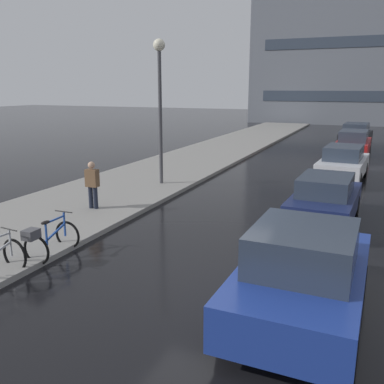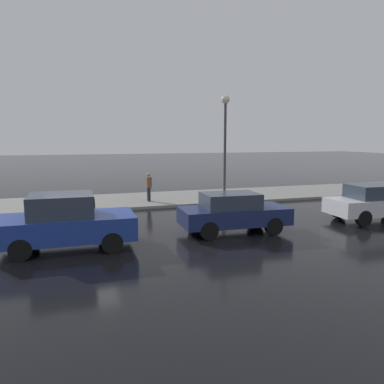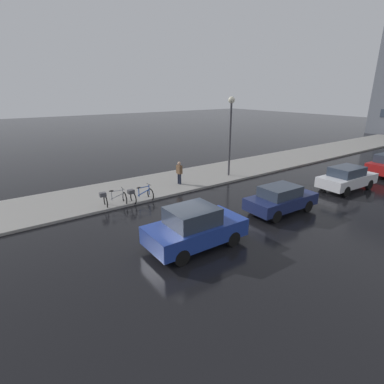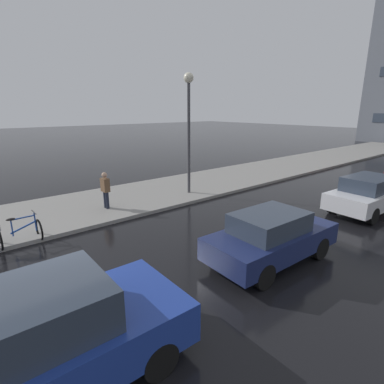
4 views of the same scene
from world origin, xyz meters
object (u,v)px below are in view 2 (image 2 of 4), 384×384
at_px(bicycle_nearest, 44,203).
at_px(car_white, 377,202).
at_px(bicycle_second, 78,202).
at_px(car_navy, 233,212).
at_px(pedestrian, 149,186).
at_px(car_blue, 66,222).
at_px(streetlamp, 225,127).

relative_size(bicycle_nearest, car_white, 0.33).
height_order(bicycle_second, car_navy, car_navy).
bearing_deg(pedestrian, car_blue, -29.35).
height_order(car_navy, streetlamp, streetlamp).
bearing_deg(streetlamp, car_blue, -49.97).
bearing_deg(car_white, car_blue, -88.81).
height_order(car_blue, car_navy, car_blue).
bearing_deg(car_navy, car_blue, -87.30).
xyz_separation_m(bicycle_nearest, bicycle_second, (0.28, 1.49, -0.01)).
xyz_separation_m(bicycle_nearest, car_blue, (6.16, 1.03, 0.34)).
height_order(bicycle_nearest, car_blue, car_blue).
xyz_separation_m(car_blue, car_white, (-0.26, 12.33, -0.07)).
bearing_deg(bicycle_second, car_blue, -4.42).
bearing_deg(bicycle_nearest, pedestrian, 101.74).
bearing_deg(bicycle_nearest, car_navy, 49.13).
bearing_deg(streetlamp, car_navy, -20.37).
distance_m(bicycle_second, car_navy, 7.73).
bearing_deg(pedestrian, bicycle_nearest, -78.26).
relative_size(car_blue, car_white, 0.96).
bearing_deg(streetlamp, pedestrian, -94.09).
bearing_deg(car_white, pedestrian, -130.11).
relative_size(bicycle_second, pedestrian, 0.86).
bearing_deg(bicycle_nearest, streetlamp, 94.69).
xyz_separation_m(bicycle_second, car_blue, (5.88, -0.45, 0.36)).
xyz_separation_m(car_navy, streetlamp, (-6.65, 2.47, 3.26)).
height_order(bicycle_second, streetlamp, streetlamp).
distance_m(car_blue, car_white, 12.33).
relative_size(bicycle_nearest, car_blue, 0.35).
relative_size(car_white, pedestrian, 2.58).
distance_m(car_navy, streetlamp, 7.80).
height_order(bicycle_nearest, pedestrian, pedestrian).
distance_m(bicycle_second, pedestrian, 3.87).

